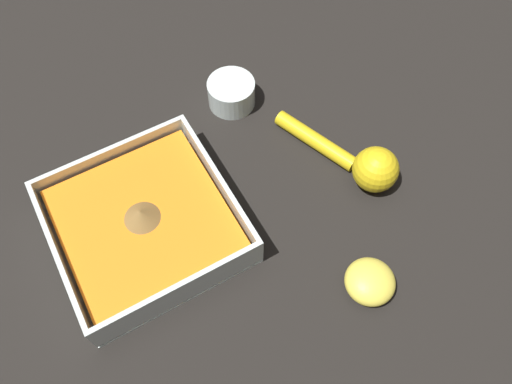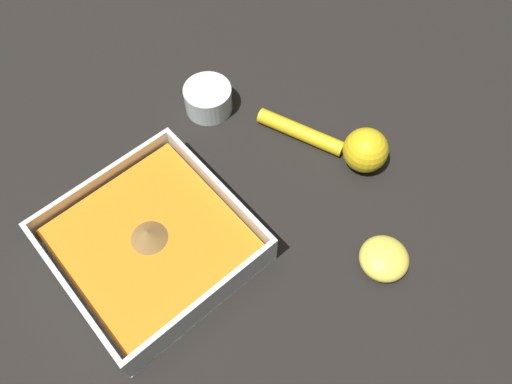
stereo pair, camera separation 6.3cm
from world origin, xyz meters
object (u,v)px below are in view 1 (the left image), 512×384
square_dish (146,225)px  spice_bowl (231,94)px  lemon_half (370,282)px  lemon_squeezer (362,163)px

square_dish → spice_bowl: size_ratio=3.10×
spice_bowl → lemon_half: 0.33m
square_dish → lemon_squeezer: size_ratio=1.17×
spice_bowl → lemon_half: spice_bowl is taller
lemon_squeezer → spice_bowl: bearing=-175.8°
spice_bowl → lemon_squeezer: bearing=-155.1°
lemon_squeezer → lemon_half: lemon_squeezer is taller
spice_bowl → lemon_half: bearing=-178.9°
lemon_half → spice_bowl: bearing=1.1°
lemon_squeezer → lemon_half: size_ratio=3.03×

